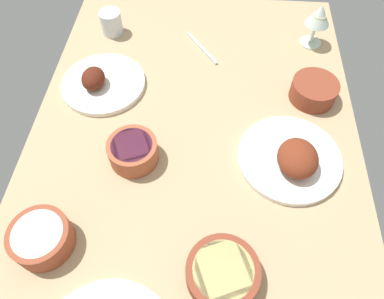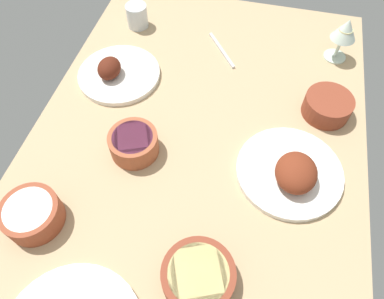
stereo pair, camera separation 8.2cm
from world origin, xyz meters
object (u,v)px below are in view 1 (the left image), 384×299
plate_far_side (293,158)px  bowl_pasta (223,273)px  plate_near_viewer (101,82)px  bowl_cream (41,238)px  bowl_potatoes (314,90)px  spoon_loose (201,48)px  wine_glass (319,17)px  water_tumbler (111,23)px  bowl_onions (133,151)px

plate_far_side → bowl_pasta: 34.30cm
plate_near_viewer → bowl_cream: (-48.75, 2.13, 1.80)cm
plate_far_side → bowl_potatoes: 24.69cm
plate_far_side → spoon_loose: plate_far_side is taller
bowl_pasta → wine_glass: bearing=-19.2°
wine_glass → spoon_loose: (-5.63, 36.16, -9.53)cm
plate_far_side → wine_glass: (47.83, -10.20, 7.50)cm
plate_far_side → bowl_cream: size_ratio=2.01×
plate_near_viewer → water_tumbler: size_ratio=3.25×
plate_near_viewer → bowl_pasta: plate_near_viewer is taller
bowl_pasta → bowl_cream: 39.99cm
bowl_onions → bowl_cream: 28.97cm
plate_far_side → bowl_potatoes: size_ratio=2.03×
plate_near_viewer → spoon_loose: size_ratio=1.42×
bowl_pasta → bowl_onions: bowl_onions is taller
plate_far_side → wine_glass: bearing=-12.0°
plate_far_side → bowl_potatoes: (23.41, -7.80, 0.75)cm
bowl_onions → water_tumbler: 52.22cm
plate_near_viewer → bowl_onions: bearing=-150.4°
bowl_pasta → water_tumbler: (78.16, 39.27, 1.11)cm
plate_far_side → bowl_potatoes: plate_far_side is taller
bowl_cream → wine_glass: (73.40, -66.87, 6.52)cm
plate_far_side → bowl_cream: (-25.57, 56.67, 0.97)cm
bowl_pasta → plate_near_viewer: bearing=35.4°
bowl_cream → spoon_loose: size_ratio=0.76×
bowl_cream → spoon_loose: bowl_cream is taller
plate_near_viewer → water_tumbler: (25.15, 1.64, 2.22)cm
bowl_cream → bowl_pasta: bearing=-96.1°
bowl_cream → spoon_loose: bearing=-24.4°
bowl_cream → bowl_onions: bearing=-33.8°
water_tumbler → spoon_loose: size_ratio=0.44×
bowl_onions → bowl_potatoes: bearing=-62.7°
wine_glass → water_tumbler: bearing=89.6°
wine_glass → bowl_cream: bearing=137.7°
bowl_potatoes → wine_glass: 25.45cm
wine_glass → spoon_loose: 37.82cm
plate_near_viewer → bowl_cream: 48.83cm
plate_near_viewer → wine_glass: wine_glass is taller
bowl_potatoes → bowl_onions: bowl_onions is taller
spoon_loose → plate_far_side: bearing=-4.6°
bowl_cream → water_tumbler: water_tumbler is taller
plate_far_side → bowl_onions: size_ratio=2.11×
bowl_potatoes → wine_glass: bearing=-5.6°
water_tumbler → bowl_pasta: bearing=-153.3°
bowl_potatoes → spoon_loose: bowl_potatoes is taller
bowl_onions → spoon_loose: bearing=-18.5°
plate_near_viewer → bowl_potatoes: 62.37cm
bowl_onions → spoon_loose: (43.70, -14.58, -2.96)cm
plate_near_viewer → plate_far_side: 59.27cm
bowl_cream → water_tumbler: (73.90, -0.49, 0.43)cm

